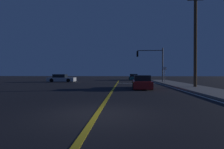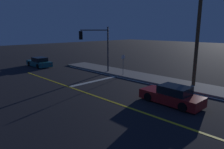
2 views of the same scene
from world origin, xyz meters
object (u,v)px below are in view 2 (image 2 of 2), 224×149
Objects in this scene: car_mid_block_red at (172,96)px; car_far_approaching_teal at (39,62)px; utility_pole_right at (198,27)px; street_sign_corner at (123,62)px; traffic_signal_near_right at (98,43)px.

car_far_approaching_teal is at bearing 91.40° from car_mid_block_red.
street_sign_corner is (-1.40, 7.62, -3.77)m from utility_pole_right.
traffic_signal_near_right is at bearing 104.28° from utility_pole_right.
traffic_signal_near_right reaches higher than car_far_approaching_teal.
car_mid_block_red is at bearing -171.54° from utility_pole_right.
car_far_approaching_teal is 0.83× the size of traffic_signal_near_right.
utility_pole_right reaches higher than traffic_signal_near_right.
utility_pole_right is at bearing -79.59° from street_sign_corner.
car_far_approaching_teal is 21.42m from car_mid_block_red.
street_sign_corner is at bearing 66.11° from car_mid_block_red.
car_mid_block_red is (-0.29, -21.42, -0.00)m from car_far_approaching_teal.
traffic_signal_near_right is at bearing -75.54° from car_far_approaching_teal.
car_far_approaching_teal is at bearing -75.74° from traffic_signal_near_right.
traffic_signal_near_right is (2.59, -10.18, 3.18)m from car_far_approaching_teal.
car_far_approaching_teal is 10.98m from traffic_signal_near_right.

